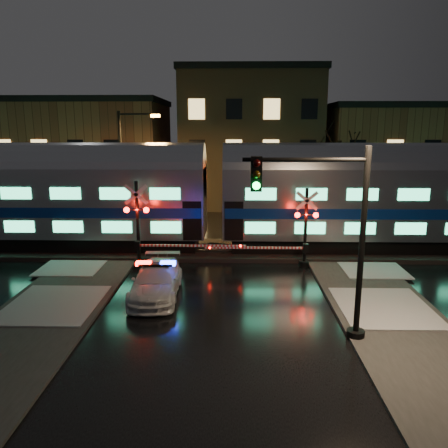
{
  "coord_description": "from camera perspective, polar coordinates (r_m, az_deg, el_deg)",
  "views": [
    {
      "loc": [
        0.63,
        -19.01,
        6.98
      ],
      "look_at": [
        0.13,
        2.5,
        2.2
      ],
      "focal_mm": 35.0,
      "sensor_mm": 36.0,
      "label": 1
    }
  ],
  "objects": [
    {
      "name": "building_mid",
      "position": [
        41.55,
        3.28,
        10.81
      ],
      "size": [
        12.0,
        11.0,
        11.5
      ],
      "primitive_type": "cube",
      "color": "brown",
      "rests_on": "ground"
    },
    {
      "name": "streetlight",
      "position": [
        28.97,
        -12.73,
        7.51
      ],
      "size": [
        2.67,
        0.28,
        7.98
      ],
      "color": "black",
      "rests_on": "ground"
    },
    {
      "name": "ballast",
      "position": [
        24.98,
        -0.17,
        -3.41
      ],
      "size": [
        90.0,
        4.2,
        0.24
      ],
      "primitive_type": "cube",
      "color": "black",
      "rests_on": "ground"
    },
    {
      "name": "crossing_signal_right",
      "position": [
        22.2,
        9.68,
        -1.48
      ],
      "size": [
        5.72,
        0.65,
        4.05
      ],
      "color": "black",
      "rests_on": "ground"
    },
    {
      "name": "sidewalk_left",
      "position": [
        16.37,
        -25.42,
        -13.77
      ],
      "size": [
        4.0,
        20.0,
        0.12
      ],
      "primitive_type": "cube",
      "color": "#2D2D2D",
      "rests_on": "ground"
    },
    {
      "name": "traffic_light",
      "position": [
        14.37,
        13.78,
        -2.19
      ],
      "size": [
        4.16,
        0.73,
        6.43
      ],
      "rotation": [
        0.0,
        0.0,
        0.12
      ],
      "color": "black",
      "rests_on": "ground"
    },
    {
      "name": "crossing_signal_left",
      "position": [
        22.4,
        -10.33,
        -1.01
      ],
      "size": [
        6.19,
        0.67,
        4.38
      ],
      "color": "black",
      "rests_on": "ground"
    },
    {
      "name": "ground",
      "position": [
        20.26,
        -0.54,
        -7.63
      ],
      "size": [
        120.0,
        120.0,
        0.0
      ],
      "primitive_type": "plane",
      "color": "black",
      "rests_on": "ground"
    },
    {
      "name": "sidewalk_right",
      "position": [
        15.86,
        23.69,
        -14.47
      ],
      "size": [
        4.0,
        20.0,
        0.12
      ],
      "primitive_type": "cube",
      "color": "#2D2D2D",
      "rests_on": "ground"
    },
    {
      "name": "building_left",
      "position": [
        43.29,
        -17.23,
        8.69
      ],
      "size": [
        14.0,
        10.0,
        9.0
      ],
      "primitive_type": "cube",
      "color": "brown",
      "rests_on": "ground"
    },
    {
      "name": "police_car",
      "position": [
        18.69,
        -8.82,
        -7.31
      ],
      "size": [
        2.05,
        4.75,
        1.52
      ],
      "rotation": [
        0.0,
        0.0,
        0.03
      ],
      "color": "silver",
      "rests_on": "ground"
    },
    {
      "name": "building_right",
      "position": [
        43.54,
        20.82,
        8.12
      ],
      "size": [
        12.0,
        10.0,
        8.5
      ],
      "primitive_type": "cube",
      "color": "brown",
      "rests_on": "ground"
    },
    {
      "name": "train",
      "position": [
        24.3,
        -1.3,
        4.01
      ],
      "size": [
        51.0,
        3.12,
        5.92
      ],
      "color": "black",
      "rests_on": "ballast"
    }
  ]
}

